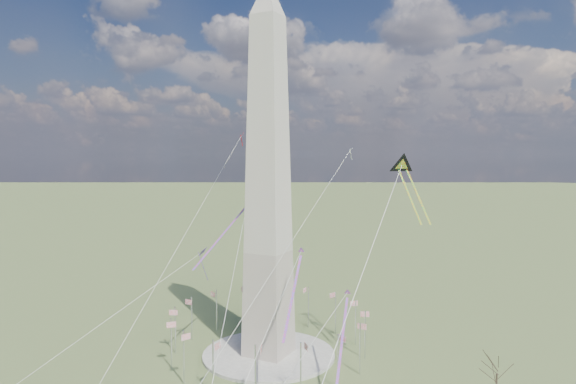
% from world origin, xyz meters
% --- Properties ---
extents(ground, '(2000.00, 2000.00, 0.00)m').
position_xyz_m(ground, '(0.00, 0.00, 0.00)').
color(ground, '#586532').
rests_on(ground, ground).
extents(plaza, '(36.00, 36.00, 0.80)m').
position_xyz_m(plaza, '(0.00, 0.00, 0.40)').
color(plaza, beige).
rests_on(plaza, ground).
extents(washington_monument, '(15.56, 15.56, 100.00)m').
position_xyz_m(washington_monument, '(0.00, 0.00, 47.95)').
color(washington_monument, '#A89C8D').
rests_on(washington_monument, plaza).
extents(flagpole_ring, '(54.40, 54.40, 13.00)m').
position_xyz_m(flagpole_ring, '(-0.00, -0.00, 7.27)').
color(flagpole_ring, silver).
rests_on(flagpole_ring, ground).
extents(tree_near, '(7.48, 7.48, 13.09)m').
position_xyz_m(tree_near, '(58.09, -5.46, 9.33)').
color(tree_near, '#443A29').
rests_on(tree_near, ground).
extents(kite_delta_black, '(14.44, 18.83, 16.16)m').
position_xyz_m(kite_delta_black, '(33.46, 10.50, 51.20)').
color(kite_delta_black, black).
rests_on(kite_delta_black, ground).
extents(kite_diamond_purple, '(1.92, 3.39, 10.71)m').
position_xyz_m(kite_diamond_purple, '(-27.71, 8.19, 23.93)').
color(kite_diamond_purple, navy).
rests_on(kite_diamond_purple, ground).
extents(kite_streamer_left, '(7.97, 23.39, 16.45)m').
position_xyz_m(kite_streamer_left, '(13.45, -10.79, 25.12)').
color(kite_streamer_left, '#FF2847').
rests_on(kite_streamer_left, ground).
extents(kite_streamer_mid, '(3.40, 23.23, 15.95)m').
position_xyz_m(kite_streamer_mid, '(-9.75, -3.72, 35.88)').
color(kite_streamer_mid, '#FF2847').
rests_on(kite_streamer_mid, ground).
extents(kite_streamer_right, '(7.44, 23.71, 16.58)m').
position_xyz_m(kite_streamer_right, '(24.10, -6.38, 14.55)').
color(kite_streamer_right, '#FF2847').
rests_on(kite_streamer_right, ground).
extents(kite_small_red, '(1.74, 1.56, 4.76)m').
position_xyz_m(kite_small_red, '(-33.11, 39.75, 61.26)').
color(kite_small_red, red).
rests_on(kite_small_red, ground).
extents(kite_small_white, '(1.40, 1.62, 4.37)m').
position_xyz_m(kite_small_white, '(8.38, 40.74, 56.04)').
color(kite_small_white, white).
rests_on(kite_small_white, ground).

